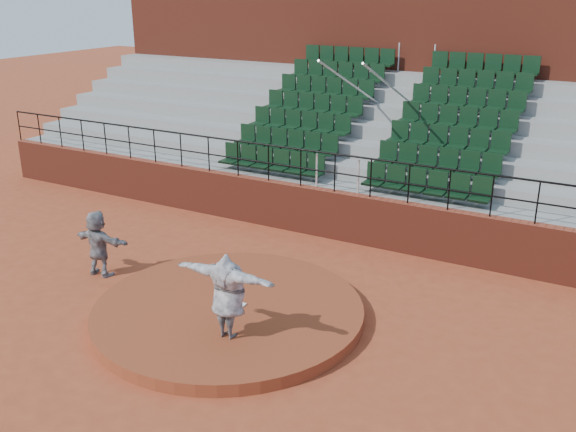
% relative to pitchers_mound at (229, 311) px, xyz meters
% --- Properties ---
extents(ground, '(90.00, 90.00, 0.00)m').
position_rel_pitchers_mound_xyz_m(ground, '(0.00, 0.00, -0.12)').
color(ground, '#9B4023').
rests_on(ground, ground).
extents(pitchers_mound, '(5.50, 5.50, 0.25)m').
position_rel_pitchers_mound_xyz_m(pitchers_mound, '(0.00, 0.00, 0.00)').
color(pitchers_mound, brown).
rests_on(pitchers_mound, ground).
extents(pitching_rubber, '(0.60, 0.15, 0.03)m').
position_rel_pitchers_mound_xyz_m(pitching_rubber, '(0.00, 0.15, 0.14)').
color(pitching_rubber, white).
rests_on(pitching_rubber, pitchers_mound).
extents(boundary_wall, '(24.00, 0.30, 1.30)m').
position_rel_pitchers_mound_xyz_m(boundary_wall, '(0.00, 5.00, 0.53)').
color(boundary_wall, maroon).
rests_on(boundary_wall, ground).
extents(wall_railing, '(24.04, 0.05, 1.03)m').
position_rel_pitchers_mound_xyz_m(wall_railing, '(0.00, 5.00, 1.90)').
color(wall_railing, black).
rests_on(wall_railing, boundary_wall).
extents(seating_deck, '(24.00, 5.97, 4.63)m').
position_rel_pitchers_mound_xyz_m(seating_deck, '(0.00, 8.65, 1.32)').
color(seating_deck, gray).
rests_on(seating_deck, ground).
extents(press_box_facade, '(24.00, 3.00, 7.10)m').
position_rel_pitchers_mound_xyz_m(press_box_facade, '(0.00, 12.60, 3.43)').
color(press_box_facade, maroon).
rests_on(press_box_facade, ground).
extents(pitcher, '(2.05, 0.59, 1.66)m').
position_rel_pitchers_mound_xyz_m(pitcher, '(0.68, -0.97, 0.95)').
color(pitcher, black).
rests_on(pitcher, pitchers_mound).
extents(fielder, '(1.48, 0.52, 1.57)m').
position_rel_pitchers_mound_xyz_m(fielder, '(-3.75, 0.24, 0.66)').
color(fielder, black).
rests_on(fielder, ground).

